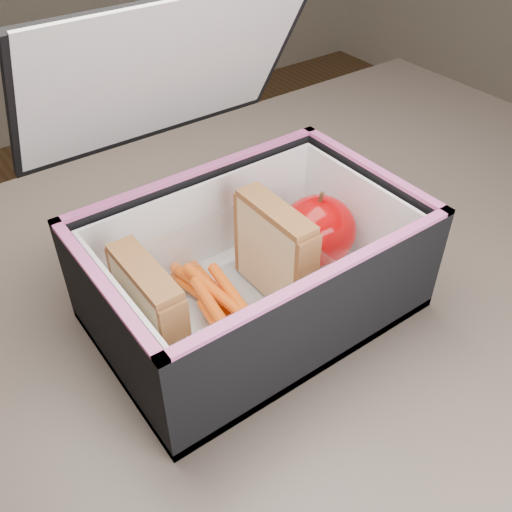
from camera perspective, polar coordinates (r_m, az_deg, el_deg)
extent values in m
cube|color=brown|center=(0.68, 4.08, -2.68)|extent=(1.20, 0.80, 0.03)
cube|color=#382D26|center=(1.41, 11.72, 2.74)|extent=(0.05, 0.05, 0.72)
cube|color=black|center=(0.62, -9.33, 17.38)|extent=(0.31, 0.11, 0.18)
cube|color=beige|center=(0.53, -11.26, -6.03)|extent=(0.01, 0.09, 0.10)
cube|color=#D05C70|center=(0.53, -10.45, -5.97)|extent=(0.01, 0.09, 0.09)
cube|color=beige|center=(0.53, -9.74, -5.33)|extent=(0.01, 0.09, 0.10)
cube|color=brown|center=(0.49, -11.20, -1.43)|extent=(0.03, 0.10, 0.01)
cube|color=beige|center=(0.58, 1.22, -0.08)|extent=(0.01, 0.10, 0.10)
cube|color=#D05C70|center=(0.58, 1.86, -0.08)|extent=(0.01, 0.09, 0.10)
cube|color=beige|center=(0.59, 2.51, 0.53)|extent=(0.01, 0.10, 0.10)
cube|color=brown|center=(0.55, 1.99, 4.54)|extent=(0.03, 0.10, 0.01)
cylinder|color=orange|center=(0.59, -3.66, -4.91)|extent=(0.02, 0.09, 0.01)
cylinder|color=orange|center=(0.60, -5.28, -3.07)|extent=(0.03, 0.09, 0.01)
cylinder|color=orange|center=(0.57, -2.37, -3.84)|extent=(0.02, 0.09, 0.01)
cylinder|color=orange|center=(0.60, -3.44, -4.42)|extent=(0.02, 0.09, 0.01)
cylinder|color=orange|center=(0.55, -3.45, -7.60)|extent=(0.03, 0.09, 0.01)
cylinder|color=orange|center=(0.57, -4.23, -3.49)|extent=(0.02, 0.09, 0.01)
cylinder|color=orange|center=(0.61, -4.18, -3.26)|extent=(0.01, 0.09, 0.01)
cylinder|color=orange|center=(0.57, -1.85, -5.44)|extent=(0.02, 0.09, 0.01)
cylinder|color=orange|center=(0.56, -4.21, -5.35)|extent=(0.03, 0.09, 0.01)
cylinder|color=orange|center=(0.60, -5.35, -3.98)|extent=(0.03, 0.09, 0.01)
cube|color=white|center=(0.65, 5.80, -0.47)|extent=(0.09, 0.09, 0.01)
ellipsoid|color=#970809|center=(0.63, 6.24, 2.59)|extent=(0.10, 0.10, 0.08)
cylinder|color=#422A17|center=(0.60, 6.52, 5.80)|extent=(0.01, 0.01, 0.01)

